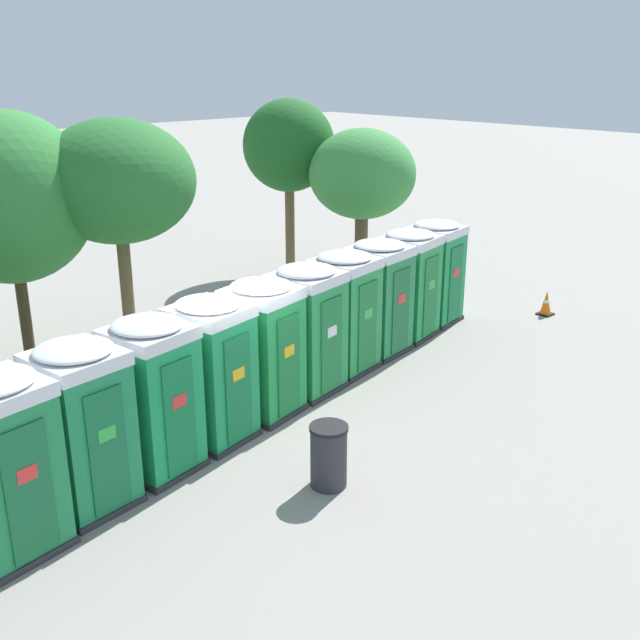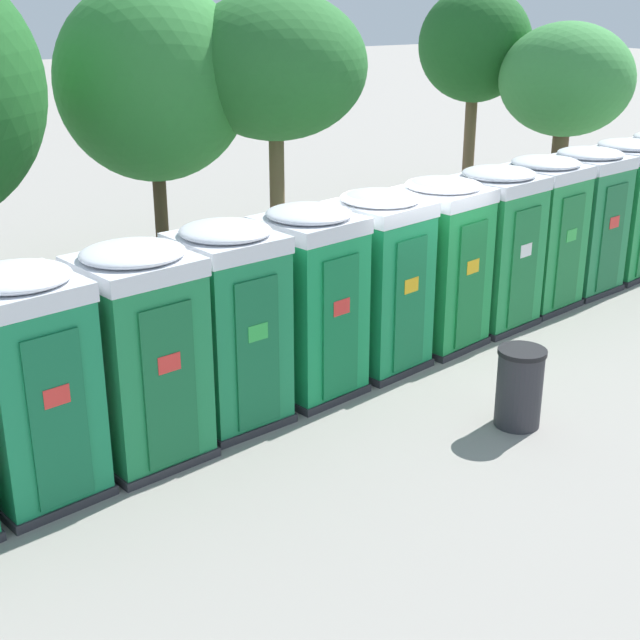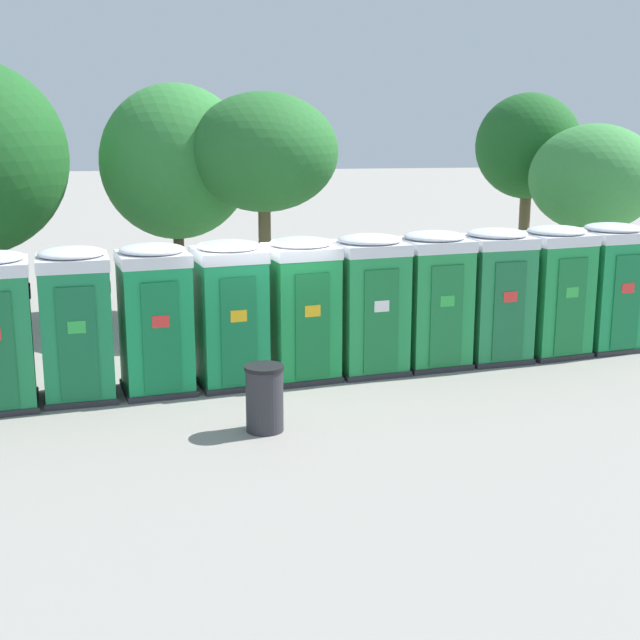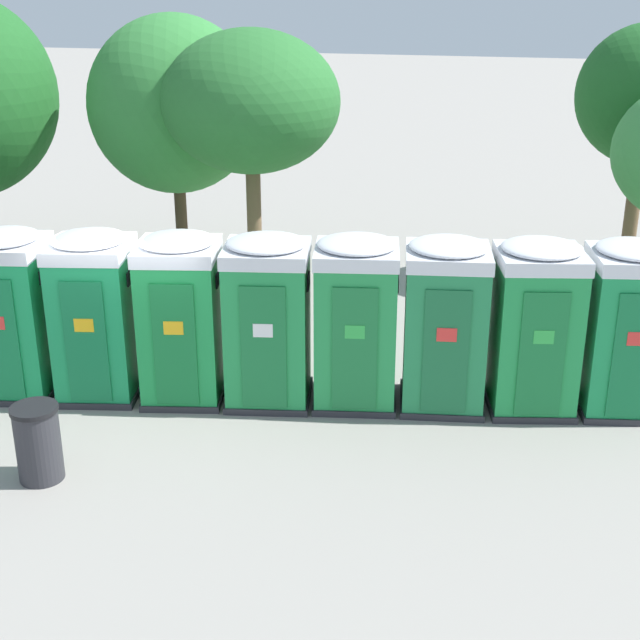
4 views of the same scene
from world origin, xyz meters
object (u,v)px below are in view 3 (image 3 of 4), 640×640
object	(u,v)px
portapotty_5	(230,313)
street_tree_0	(176,162)
portapotty_7	(369,303)
portapotty_9	(495,294)
portapotty_8	(433,298)
street_tree_4	(264,153)
portapotty_6	(301,308)
portapotty_4	(155,318)
trash_can	(265,398)
portapotty_3	(76,323)
portapotty_11	(609,286)
street_tree_3	(594,179)
street_tree_2	(528,147)
portapotty_10	(554,290)

from	to	relation	value
portapotty_5	street_tree_0	bearing A→B (deg)	99.22
portapotty_7	portapotty_9	world-z (taller)	same
portapotty_8	street_tree_4	world-z (taller)	street_tree_4
portapotty_5	portapotty_8	bearing A→B (deg)	10.02
portapotty_6	portapotty_9	xyz separation A→B (m)	(3.81, 0.67, -0.00)
portapotty_4	portapotty_5	size ratio (longest dim) A/B	1.00
street_tree_4	trash_can	distance (m)	7.82
portapotty_5	street_tree_4	size ratio (longest dim) A/B	0.50
portapotty_3	portapotty_11	bearing A→B (deg)	9.88
portapotty_8	street_tree_3	world-z (taller)	street_tree_3
street_tree_4	portapotty_7	bearing A→B (deg)	-69.86
portapotty_4	street_tree_2	bearing A→B (deg)	39.05
portapotty_7	street_tree_4	size ratio (longest dim) A/B	0.50
portapotty_8	street_tree_3	distance (m)	7.03
portapotty_11	trash_can	size ratio (longest dim) A/B	2.51
portapotty_11	street_tree_4	bearing A→B (deg)	153.69
street_tree_0	portapotty_10	bearing A→B (deg)	-31.78
street_tree_2	portapotty_9	bearing A→B (deg)	-115.04
street_tree_3	portapotty_8	bearing A→B (deg)	-138.90
street_tree_3	portapotty_9	bearing A→B (deg)	-132.06
portapotty_7	street_tree_3	size ratio (longest dim) A/B	0.57
portapotty_3	street_tree_4	bearing A→B (deg)	54.84
portapotty_5	street_tree_3	distance (m)	10.46
portapotty_7	portapotty_9	xyz separation A→B (m)	(2.54, 0.46, 0.00)
portapotty_11	street_tree_2	xyz separation A→B (m)	(0.52, 6.06, 2.50)
portapotty_5	portapotty_8	distance (m)	3.87
portapotty_7	portapotty_11	distance (m)	5.15
portapotty_4	portapotty_10	xyz separation A→B (m)	(7.62, 1.32, -0.00)
portapotty_8	portapotty_4	bearing A→B (deg)	-170.03
portapotty_6	street_tree_4	world-z (taller)	street_tree_4
portapotty_4	street_tree_4	size ratio (longest dim) A/B	0.50
portapotty_7	street_tree_0	size ratio (longest dim) A/B	0.48
portapotty_11	street_tree_2	distance (m)	6.57
portapotty_11	portapotty_8	bearing A→B (deg)	-169.95
portapotty_7	street_tree_4	world-z (taller)	street_tree_4
portapotty_9	street_tree_2	bearing A→B (deg)	64.96
portapotty_5	street_tree_3	xyz separation A→B (m)	(8.92, 5.14, 1.83)
street_tree_2	street_tree_3	distance (m)	2.50
portapotty_4	portapotty_6	bearing A→B (deg)	9.53
portapotty_9	street_tree_3	xyz separation A→B (m)	(3.84, 4.26, 1.83)
portapotty_3	portapotty_7	distance (m)	5.15
portapotty_10	street_tree_4	distance (m)	6.87
street_tree_3	portapotty_3	bearing A→B (deg)	-154.15
portapotty_3	street_tree_3	xyz separation A→B (m)	(11.47, 5.56, 1.83)
portapotty_3	portapotty_6	xyz separation A→B (m)	(3.82, 0.63, -0.00)
portapotty_5	portapotty_7	size ratio (longest dim) A/B	1.00
portapotty_8	portapotty_3	bearing A→B (deg)	-170.23
portapotty_7	street_tree_0	distance (m)	6.63
portapotty_11	street_tree_4	size ratio (longest dim) A/B	0.50
street_tree_4	portapotty_5	bearing A→B (deg)	-102.27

